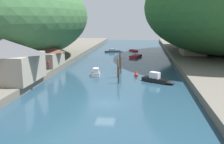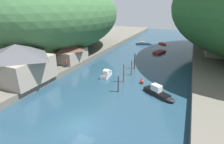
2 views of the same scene
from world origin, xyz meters
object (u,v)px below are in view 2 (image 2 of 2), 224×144
Objects in this scene: boat_yellow_tender at (159,93)px; boat_navy_launch at (107,74)px; boat_open_rowboat at (163,44)px; right_bank_cottage at (218,47)px; boat_near_quay at (144,44)px; channel_buoy_near at (142,81)px; boat_small_dinghy at (161,52)px; person_on_quay at (66,63)px; waterfront_building at (18,62)px; boathouse_shed at (70,52)px.

boat_yellow_tender reaches higher than boat_navy_launch.
boat_yellow_tender is (5.52, -40.24, 0.30)m from boat_open_rowboat.
boat_near_quay is (-22.52, 9.83, -2.96)m from right_bank_cottage.
channel_buoy_near is at bearing -10.93° from boat_near_quay.
right_bank_cottage is 15.35m from boat_small_dinghy.
person_on_quay is at bearing -103.07° from boat_small_dinghy.
boat_small_dinghy is at bearing 60.02° from waterfront_building.
boat_open_rowboat is 0.66× the size of boat_near_quay.
channel_buoy_near is (1.68, -36.58, 0.24)m from boat_open_rowboat.
boat_open_rowboat is at bearing 90.24° from boat_near_quay.
person_on_quay is at bearing 33.23° from boat_open_rowboat.
person_on_quay is (-14.91, -37.64, 1.93)m from boat_open_rowboat.
boat_open_rowboat is 40.62m from boat_yellow_tender.
boat_near_quay is 1.07× the size of boat_yellow_tender.
right_bank_cottage is 1.46× the size of boat_yellow_tender.
boathouse_shed is at bearing -43.38° from boat_near_quay.
right_bank_cottage is 29.64m from boat_yellow_tender.
boathouse_shed reaches higher than boat_navy_launch.
channel_buoy_near is at bearing 57.47° from boat_open_rowboat.
waterfront_building reaches higher than channel_buoy_near.
right_bank_cottage reaches higher than boat_open_rowboat.
right_bank_cottage is 32.16m from boat_navy_launch.
boathouse_shed reaches higher than person_on_quay.
right_bank_cottage reaches higher than person_on_quay.
boathouse_shed is 39.03m from right_bank_cottage.
boat_near_quay is (12.12, 43.34, -4.20)m from waterfront_building.
right_bank_cottage is at bearing 42.10° from boat_near_quay.
boathouse_shed is (1.57, 12.78, -1.05)m from waterfront_building.
boat_near_quay is at bearing 156.42° from right_bank_cottage.
boat_navy_launch is 4.25× the size of channel_buoy_near.
waterfront_building is 2.13× the size of boat_navy_launch.
right_bank_cottage is 1.37× the size of boat_small_dinghy.
boat_navy_launch is (0.25, -32.86, 0.11)m from boat_near_quay.
right_bank_cottage is at bearing 32.08° from boathouse_shed.
waterfront_building is 2.57× the size of boat_open_rowboat.
boat_navy_launch is at bearing 173.98° from channel_buoy_near.
right_bank_cottage is at bearing 17.61° from boat_small_dinghy.
boat_near_quay is at bearing -17.02° from person_on_quay.
boat_small_dinghy is at bearing 178.37° from right_bank_cottage.
boat_yellow_tender is at bearing -27.89° from boat_navy_launch.
boat_open_rowboat is at bearing 73.58° from boat_navy_launch.
boat_navy_launch is 2.91× the size of person_on_quay.
boat_yellow_tender is at bearing -16.86° from boathouse_shed.
boat_near_quay is at bearing -10.59° from boat_open_rowboat.
channel_buoy_near is at bearing -12.78° from boat_navy_launch.
boat_navy_launch is at bearing -81.14° from person_on_quay.
boat_open_rowboat is at bearing 114.46° from boat_small_dinghy.
boathouse_shed reaches higher than boat_open_rowboat.
boat_small_dinghy is 1.07× the size of boat_yellow_tender.
waterfront_building is 9.61m from person_on_quay.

